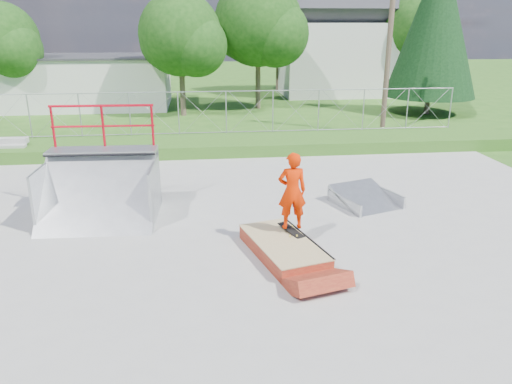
# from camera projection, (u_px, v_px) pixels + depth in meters

# --- Properties ---
(ground) EXTENTS (120.00, 120.00, 0.00)m
(ground) POSITION_uv_depth(u_px,v_px,m) (254.00, 247.00, 11.67)
(ground) COLOR #2B5C1A
(ground) RESTS_ON ground
(concrete_pad) EXTENTS (20.00, 16.00, 0.04)m
(concrete_pad) POSITION_uv_depth(u_px,v_px,m) (254.00, 246.00, 11.67)
(concrete_pad) COLOR #999996
(concrete_pad) RESTS_ON ground
(grass_berm) EXTENTS (24.00, 3.00, 0.50)m
(grass_berm) POSITION_uv_depth(u_px,v_px,m) (228.00, 144.00, 20.53)
(grass_berm) COLOR #2B5C1A
(grass_berm) RESTS_ON ground
(grind_box) EXTENTS (1.81, 2.73, 0.37)m
(grind_box) POSITION_uv_depth(u_px,v_px,m) (283.00, 248.00, 11.18)
(grind_box) COLOR maroon
(grind_box) RESTS_ON concrete_pad
(quarter_pipe) EXTENTS (2.98, 2.56, 2.89)m
(quarter_pipe) POSITION_uv_depth(u_px,v_px,m) (97.00, 168.00, 12.78)
(quarter_pipe) COLOR #989BA0
(quarter_pipe) RESTS_ON concrete_pad
(flat_bank_ramp) EXTENTS (2.01, 2.07, 0.48)m
(flat_bank_ramp) POSITION_uv_depth(u_px,v_px,m) (366.00, 198.00, 14.26)
(flat_bank_ramp) COLOR #989BA0
(flat_bank_ramp) RESTS_ON concrete_pad
(skateboard) EXTENTS (0.56, 0.81, 0.13)m
(skateboard) POSITION_uv_depth(u_px,v_px,m) (291.00, 230.00, 11.57)
(skateboard) COLOR black
(skateboard) RESTS_ON grind_box
(skater) EXTENTS (0.66, 0.44, 1.79)m
(skater) POSITION_uv_depth(u_px,v_px,m) (292.00, 194.00, 11.28)
(skater) COLOR red
(skater) RESTS_ON grind_box
(concrete_stairs) EXTENTS (1.50, 1.60, 0.80)m
(concrete_stairs) POSITION_uv_depth(u_px,v_px,m) (4.00, 151.00, 18.80)
(concrete_stairs) COLOR #999996
(concrete_stairs) RESTS_ON ground
(chain_link_fence) EXTENTS (20.00, 0.06, 1.80)m
(chain_link_fence) POSITION_uv_depth(u_px,v_px,m) (226.00, 112.00, 21.10)
(chain_link_fence) COLOR #989BA0
(chain_link_fence) RESTS_ON grass_berm
(utility_building_flat) EXTENTS (10.00, 6.00, 3.00)m
(utility_building_flat) POSITION_uv_depth(u_px,v_px,m) (87.00, 82.00, 31.01)
(utility_building_flat) COLOR silver
(utility_building_flat) RESTS_ON ground
(gable_house) EXTENTS (8.40, 6.08, 8.94)m
(gable_house) POSITION_uv_depth(u_px,v_px,m) (338.00, 40.00, 35.89)
(gable_house) COLOR silver
(gable_house) RESTS_ON ground
(utility_pole) EXTENTS (0.24, 0.24, 8.00)m
(utility_pole) POSITION_uv_depth(u_px,v_px,m) (389.00, 46.00, 22.50)
(utility_pole) COLOR brown
(utility_pole) RESTS_ON ground
(tree_left_near) EXTENTS (4.76, 4.48, 6.65)m
(tree_left_near) POSITION_uv_depth(u_px,v_px,m) (185.00, 38.00, 26.90)
(tree_left_near) COLOR brown
(tree_left_near) RESTS_ON ground
(tree_center) EXTENTS (5.44, 5.12, 7.60)m
(tree_center) POSITION_uv_depth(u_px,v_px,m) (263.00, 26.00, 29.06)
(tree_center) COLOR brown
(tree_center) RESTS_ON ground
(tree_left_far) EXTENTS (4.42, 4.16, 6.18)m
(tree_left_far) POSITION_uv_depth(u_px,v_px,m) (5.00, 43.00, 27.79)
(tree_left_far) COLOR brown
(tree_left_far) RESTS_ON ground
(tree_right_far) EXTENTS (5.10, 4.80, 7.12)m
(tree_right_far) POSITION_uv_depth(u_px,v_px,m) (422.00, 30.00, 34.19)
(tree_right_far) COLOR brown
(tree_right_far) RESTS_ON ground
(tree_back_mid) EXTENTS (4.08, 3.84, 5.70)m
(tree_back_mid) POSITION_uv_depth(u_px,v_px,m) (281.00, 42.00, 37.28)
(tree_back_mid) COLOR brown
(tree_back_mid) RESTS_ON ground
(conifer_tree) EXTENTS (5.04, 5.04, 9.10)m
(conifer_tree) POSITION_uv_depth(u_px,v_px,m) (436.00, 22.00, 27.36)
(conifer_tree) COLOR brown
(conifer_tree) RESTS_ON ground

